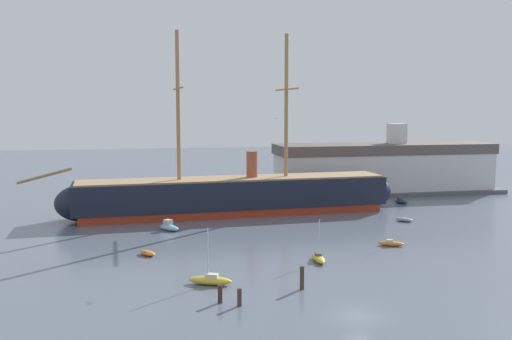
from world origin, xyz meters
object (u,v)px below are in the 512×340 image
Objects in this scene: tall_ship at (234,195)px; dinghy_alongside_stern at (404,220)px; sailboat_mid_right at (391,243)px; motorboat_far_right at (401,201)px; seagull_in_flight at (275,118)px; dinghy_far_left at (81,211)px; sailboat_distant_centre at (243,194)px; mooring_piling_left_pair at (239,297)px; sailboat_foreground_left at (210,280)px; motorboat_alongside_bow at (169,227)px; mooring_piling_right_pair at (302,278)px; dockside_warehouse_right at (384,168)px; sailboat_near_centre at (318,258)px; mooring_piling_nearest at (220,294)px; dinghy_mid_left at (148,253)px.

tall_ship is 22.84× the size of dinghy_alongside_stern.
sailboat_mid_right is (16.62, -25.47, -2.87)m from tall_ship.
motorboat_far_right is 43.55m from seagull_in_flight.
dinghy_far_left is (-25.40, 6.21, -2.93)m from tall_ship.
sailboat_distant_centre is 3.29× the size of mooring_piling_left_pair.
sailboat_foreground_left is 1.51× the size of motorboat_alongside_bow.
sailboat_mid_right is at bearing 41.81° from mooring_piling_right_pair.
motorboat_alongside_bow is 1.39× the size of dinghy_far_left.
motorboat_alongside_bow is 1.24× the size of motorboat_far_right.
dockside_warehouse_right is (43.13, 53.68, 4.66)m from sailboat_foreground_left.
sailboat_foreground_left is at bearing -155.87° from sailboat_mid_right.
sailboat_near_centre is at bearing -51.22° from motorboat_alongside_bow.
sailboat_distant_centre is (30.22, 11.99, 0.15)m from dinghy_far_left.
motorboat_alongside_bow is at bearing 98.07° from mooring_piling_left_pair.
mooring_piling_nearest is at bearing -84.49° from motorboat_alongside_bow.
sailboat_foreground_left is 14.23m from dinghy_mid_left.
mooring_piling_right_pair reaches higher than mooring_piling_left_pair.
sailboat_foreground_left is 0.12× the size of dockside_warehouse_right.
dockside_warehouse_right is (34.34, 57.03, 3.97)m from mooring_piling_right_pair.
sailboat_distant_centre reaches higher than dinghy_mid_left.
tall_ship reaches higher than sailboat_distant_centre.
sailboat_near_centre reaches higher than dinghy_far_left.
sailboat_distant_centre is at bearing 85.56° from mooring_piling_right_pair.
tall_ship is at bearing -104.83° from sailboat_distant_centre.
mooring_piling_nearest is 0.03× the size of dockside_warehouse_right.
mooring_piling_nearest is at bearing -70.54° from dinghy_far_left.
sailboat_distant_centre is (-0.22, 48.87, 0.03)m from sailboat_near_centre.
mooring_piling_left_pair is 7.75m from mooring_piling_right_pair.
sailboat_near_centre reaches higher than sailboat_mid_right.
mooring_piling_left_pair reaches higher than dinghy_far_left.
motorboat_far_right is 1.84× the size of mooring_piling_nearest.
sailboat_foreground_left is at bearing -83.83° from motorboat_alongside_bow.
mooring_piling_left_pair is at bearing -81.93° from motorboat_alongside_bow.
seagull_in_flight is (16.38, 1.65, 16.35)m from dinghy_mid_left.
motorboat_alongside_bow is 21.65m from dinghy_far_left.
sailboat_near_centre is 12.70m from sailboat_mid_right.
dinghy_mid_left is at bearing -174.25° from seagull_in_flight.
motorboat_alongside_bow is at bearing 128.78° from sailboat_near_centre.
motorboat_alongside_bow is 32.01m from mooring_piling_right_pair.
mooring_piling_nearest is 8.85m from mooring_piling_right_pair.
mooring_piling_nearest is at bearing -131.18° from motorboat_far_right.
dockside_warehouse_right is at bearing 58.14° from sailboat_near_centre.
dinghy_far_left is 0.89× the size of motorboat_far_right.
dockside_warehouse_right reaches higher than sailboat_foreground_left.
tall_ship is 28.17m from dinghy_mid_left.
seagull_in_flight is at bearing -139.25° from motorboat_far_right.
dinghy_alongside_stern is (25.45, -11.36, -2.92)m from tall_ship.
tall_ship is 37.74× the size of mooring_piling_left_pair.
dinghy_mid_left is 1.03× the size of dinghy_alongside_stern.
mooring_piling_nearest is at bearing -87.62° from sailboat_foreground_left.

